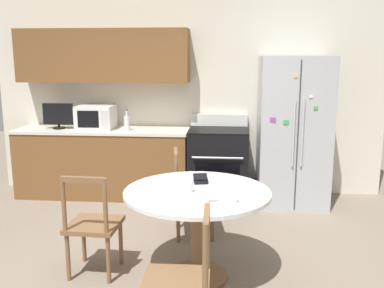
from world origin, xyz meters
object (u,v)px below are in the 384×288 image
object	(u,v)px
countertop_tv	(58,115)
dining_chair_left	(93,225)
counter_bottle	(127,122)
oven_range	(218,164)
wallet	(201,180)
dining_chair_far	(192,195)
candle_glass	(188,188)
microwave	(96,117)
dining_chair_near	(181,282)
refrigerator	(293,132)

from	to	relation	value
countertop_tv	dining_chair_left	distance (m)	2.44
counter_bottle	oven_range	bearing A→B (deg)	3.22
counter_bottle	wallet	bearing A→B (deg)	-59.17
oven_range	dining_chair_far	bearing A→B (deg)	-101.30
oven_range	candle_glass	world-z (taller)	oven_range
dining_chair_left	microwave	bearing A→B (deg)	108.67
countertop_tv	dining_chair_near	world-z (taller)	countertop_tv
dining_chair_far	refrigerator	bearing A→B (deg)	126.18
microwave	countertop_tv	xyz separation A→B (m)	(-0.49, -0.05, 0.03)
refrigerator	candle_glass	size ratio (longest dim) A/B	19.56
countertop_tv	candle_glass	bearing A→B (deg)	-48.09
dining_chair_far	wallet	bearing A→B (deg)	3.54
counter_bottle	wallet	distance (m)	2.08
oven_range	dining_chair_left	bearing A→B (deg)	-115.55
oven_range	countertop_tv	world-z (taller)	countertop_tv
dining_chair_far	wallet	xyz separation A→B (m)	(0.13, -0.64, 0.35)
dining_chair_left	dining_chair_far	distance (m)	1.16
oven_range	wallet	size ratio (longest dim) A/B	7.33
dining_chair_near	dining_chair_left	distance (m)	1.20
oven_range	dining_chair_near	xyz separation A→B (m)	(-0.16, -2.94, -0.03)
counter_bottle	wallet	xyz separation A→B (m)	(1.06, -1.78, -0.21)
oven_range	microwave	world-z (taller)	microwave
refrigerator	dining_chair_left	world-z (taller)	refrigerator
microwave	dining_chair_near	xyz separation A→B (m)	(1.45, -2.98, -0.62)
oven_range	counter_bottle	xyz separation A→B (m)	(-1.17, -0.07, 0.53)
candle_glass	dining_chair_near	bearing A→B (deg)	-87.74
dining_chair_far	wallet	distance (m)	0.74
refrigerator	oven_range	xyz separation A→B (m)	(-0.93, 0.06, -0.45)
countertop_tv	dining_chair_far	world-z (taller)	countertop_tv
candle_glass	counter_bottle	bearing A→B (deg)	115.40
dining_chair_left	wallet	xyz separation A→B (m)	(0.89, 0.24, 0.35)
refrigerator	dining_chair_near	size ratio (longest dim) A/B	2.03
dining_chair_left	dining_chair_far	size ratio (longest dim) A/B	1.00
dining_chair_left	counter_bottle	bearing A→B (deg)	97.59
oven_range	counter_bottle	distance (m)	1.29
counter_bottle	dining_chair_left	world-z (taller)	counter_bottle
refrigerator	dining_chair_near	bearing A→B (deg)	-110.64
wallet	dining_chair_near	bearing A→B (deg)	-92.66
countertop_tv	wallet	bearing A→B (deg)	-42.79
counter_bottle	dining_chair_left	bearing A→B (deg)	-85.09
dining_chair_near	counter_bottle	bearing A→B (deg)	18.18
oven_range	countertop_tv	bearing A→B (deg)	-179.83
refrigerator	oven_range	bearing A→B (deg)	176.05
dining_chair_left	wallet	distance (m)	0.99
microwave	counter_bottle	size ratio (longest dim) A/B	1.73
counter_bottle	dining_chair_near	world-z (taller)	counter_bottle
oven_range	countertop_tv	xyz separation A→B (m)	(-2.09, -0.01, 0.61)
oven_range	candle_glass	bearing A→B (deg)	-95.12
dining_chair_near	microwave	bearing A→B (deg)	24.67
microwave	dining_chair_near	bearing A→B (deg)	-64.13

